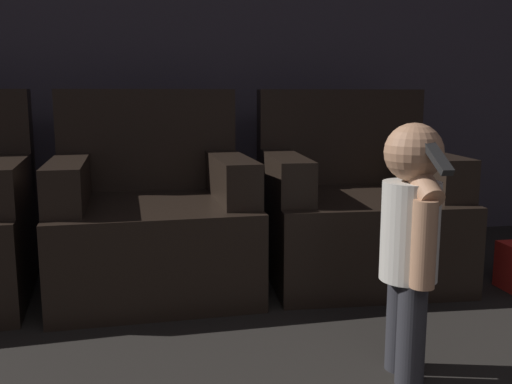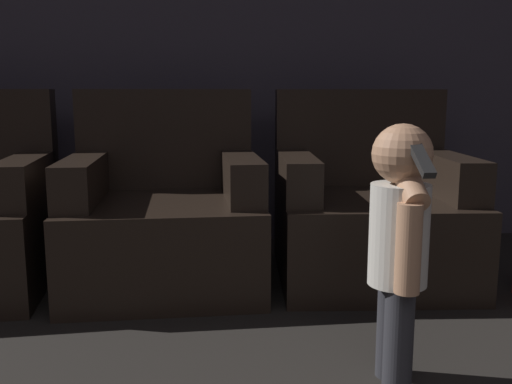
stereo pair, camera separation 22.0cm
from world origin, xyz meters
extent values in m
cube|color=#3D3842|center=(0.00, 4.50, 1.30)|extent=(8.40, 0.05, 2.60)
cube|color=black|center=(-0.77, 3.67, 0.52)|extent=(0.21, 0.73, 0.20)
cube|color=black|center=(-0.13, 3.65, 0.21)|extent=(0.92, 0.91, 0.42)
cube|color=black|center=(-0.14, 4.01, 0.68)|extent=(0.90, 0.19, 0.51)
cube|color=black|center=(-0.50, 3.63, 0.52)|extent=(0.18, 0.72, 0.20)
cube|color=black|center=(0.24, 3.66, 0.52)|extent=(0.18, 0.72, 0.20)
cube|color=black|center=(0.88, 3.65, 0.21)|extent=(0.95, 0.93, 0.42)
cube|color=black|center=(0.90, 4.01, 0.68)|extent=(0.91, 0.22, 0.51)
cube|color=black|center=(0.51, 3.67, 0.52)|extent=(0.20, 0.73, 0.20)
cube|color=black|center=(1.25, 3.62, 0.52)|extent=(0.20, 0.73, 0.20)
cylinder|color=#28282D|center=(0.66, 2.66, 0.17)|extent=(0.09, 0.09, 0.33)
cylinder|color=#28282D|center=(0.65, 2.56, 0.17)|extent=(0.09, 0.09, 0.33)
cylinder|color=#B7B2A8|center=(0.65, 2.61, 0.49)|extent=(0.18, 0.18, 0.31)
sphere|color=#A37556|center=(0.65, 2.61, 0.74)|extent=(0.18, 0.18, 0.18)
cylinder|color=#A37556|center=(0.64, 2.49, 0.47)|extent=(0.07, 0.07, 0.26)
cylinder|color=#A37556|center=(0.66, 2.60, 0.67)|extent=(0.07, 0.27, 0.20)
cube|color=black|center=(0.66, 2.49, 0.74)|extent=(0.04, 0.16, 0.10)
camera|label=1|loc=(-0.15, 0.99, 0.91)|focal=40.00mm
camera|label=2|loc=(0.07, 0.96, 0.91)|focal=40.00mm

